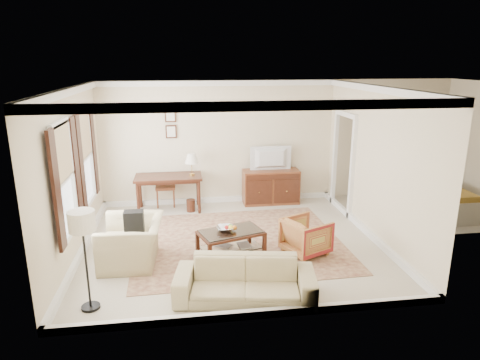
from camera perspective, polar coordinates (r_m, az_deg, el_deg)
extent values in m
cube|color=beige|center=(8.19, -1.10, -8.39)|extent=(5.50, 5.00, 0.01)
cube|color=white|center=(7.48, -1.22, 12.31)|extent=(5.50, 5.00, 0.01)
cube|color=#EFE2C3|center=(10.13, -2.88, 4.95)|extent=(5.50, 0.01, 2.90)
cube|color=#EFE2C3|center=(5.35, 2.11, -5.09)|extent=(5.50, 0.01, 2.90)
cube|color=#EFE2C3|center=(7.87, -21.44, 0.69)|extent=(0.01, 5.00, 2.90)
cube|color=#EFE2C3|center=(8.48, 17.64, 2.07)|extent=(0.01, 5.00, 2.90)
cube|color=beige|center=(10.54, 21.71, -3.93)|extent=(3.00, 2.70, 0.01)
cube|color=#EFE2C3|center=(11.01, 29.31, 3.81)|extent=(0.01, 2.70, 2.90)
cube|color=#59201D|center=(8.22, -0.24, -8.25)|extent=(3.95, 3.41, 0.01)
cube|color=#411E12|center=(9.78, -9.54, 0.40)|extent=(1.50, 0.75, 0.05)
cylinder|color=#411E12|center=(9.66, -13.43, -2.56)|extent=(0.07, 0.07, 0.77)
cylinder|color=#411E12|center=(9.62, -5.48, -2.26)|extent=(0.07, 0.07, 0.77)
cylinder|color=#411E12|center=(10.22, -13.16, -1.53)|extent=(0.07, 0.07, 0.77)
cylinder|color=#411E12|center=(10.18, -5.64, -1.24)|extent=(0.07, 0.07, 0.77)
cube|color=brown|center=(10.29, 4.12, -0.88)|extent=(1.33, 0.51, 0.82)
imported|color=black|center=(10.05, 4.24, 3.86)|extent=(0.93, 0.53, 0.12)
cube|color=#411E12|center=(7.54, -1.24, -7.07)|extent=(1.24, 0.95, 0.04)
cube|color=silver|center=(7.53, -1.24, -6.83)|extent=(1.16, 0.87, 0.01)
cube|color=silver|center=(7.65, -1.23, -8.93)|extent=(1.14, 0.85, 0.02)
cube|color=#411E12|center=(7.20, -4.04, -10.13)|extent=(0.08, 0.08, 0.42)
cube|color=#411E12|center=(7.61, 3.28, -8.63)|extent=(0.08, 0.08, 0.42)
cube|color=#411E12|center=(7.69, -5.69, -8.40)|extent=(0.08, 0.08, 0.42)
cube|color=#411E12|center=(8.07, 1.25, -7.11)|extent=(0.08, 0.08, 0.42)
imported|color=silver|center=(7.52, -2.00, -6.38)|extent=(0.42, 0.42, 0.10)
imported|color=brown|center=(7.59, -2.72, -8.95)|extent=(0.22, 0.23, 0.38)
imported|color=brown|center=(7.64, -0.18, -8.77)|extent=(0.28, 0.07, 0.38)
imported|color=maroon|center=(7.73, 8.82, -7.20)|extent=(0.89, 0.91, 0.72)
imported|color=tan|center=(7.48, -14.30, -7.10)|extent=(0.82, 1.20, 1.01)
cube|color=black|center=(7.36, -13.95, -5.35)|extent=(0.23, 0.33, 0.40)
imported|color=tan|center=(6.27, 0.67, -12.42)|extent=(2.08, 0.91, 0.79)
cylinder|color=black|center=(6.57, -19.27, -15.68)|extent=(0.26, 0.26, 0.04)
cylinder|color=black|center=(6.29, -19.77, -10.99)|extent=(0.03, 0.03, 1.21)
cylinder|color=silver|center=(6.02, -20.37, -5.17)|extent=(0.36, 0.36, 0.28)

